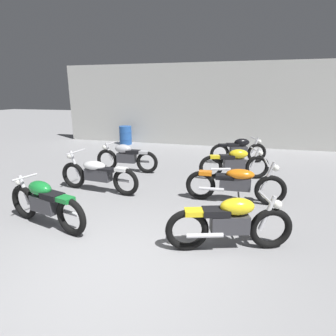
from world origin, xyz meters
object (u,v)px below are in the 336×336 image
object	(u,v)px
motorcycle_left_row_0	(45,202)
motorcycle_left_row_2	(126,157)
motorcycle_right_row_0	(230,222)
motorcycle_right_row_3	(239,150)
motorcycle_right_row_2	(235,163)
motorcycle_right_row_1	(235,183)
oil_drum	(126,135)
motorcycle_left_row_1	(98,174)

from	to	relation	value
motorcycle_left_row_0	motorcycle_left_row_2	bearing A→B (deg)	89.78
motorcycle_right_row_0	motorcycle_right_row_3	xyz separation A→B (m)	(0.07, 5.57, 0.00)
motorcycle_left_row_0	motorcycle_left_row_2	world-z (taller)	same
motorcycle_left_row_0	motorcycle_right_row_2	distance (m)	4.95
motorcycle_right_row_2	motorcycle_right_row_3	xyz separation A→B (m)	(0.09, 1.87, 0.00)
motorcycle_left_row_0	motorcycle_right_row_0	xyz separation A→B (m)	(3.25, 0.06, 0.00)
motorcycle_right_row_1	oil_drum	bearing A→B (deg)	131.18
motorcycle_left_row_2	motorcycle_right_row_0	xyz separation A→B (m)	(3.24, -3.58, 0.00)
motorcycle_right_row_2	oil_drum	distance (m)	6.51
motorcycle_left_row_2	motorcycle_left_row_1	bearing A→B (deg)	-89.36
motorcycle_right_row_1	motorcycle_left_row_1	bearing A→B (deg)	-177.18
motorcycle_right_row_1	oil_drum	distance (m)	7.76
motorcycle_right_row_0	motorcycle_right_row_3	world-z (taller)	same
motorcycle_left_row_2	motorcycle_right_row_3	size ratio (longest dim) A/B	1.04
motorcycle_left_row_1	oil_drum	size ratio (longest dim) A/B	2.55
motorcycle_right_row_1	motorcycle_right_row_3	bearing A→B (deg)	89.48
motorcycle_left_row_0	motorcycle_left_row_2	size ratio (longest dim) A/B	0.98
motorcycle_right_row_2	motorcycle_right_row_3	distance (m)	1.88
motorcycle_left_row_0	motorcycle_right_row_2	bearing A→B (deg)	49.35
motorcycle_left_row_2	oil_drum	xyz separation A→B (m)	(-1.84, 4.21, -0.03)
motorcycle_left_row_1	motorcycle_left_row_2	distance (m)	1.79
motorcycle_right_row_1	motorcycle_left_row_2	bearing A→B (deg)	153.50
motorcycle_right_row_1	oil_drum	xyz separation A→B (m)	(-5.11, 5.84, -0.03)
motorcycle_left_row_1	motorcycle_right_row_1	distance (m)	3.26
motorcycle_right_row_1	motorcycle_right_row_3	world-z (taller)	motorcycle_right_row_1
motorcycle_left_row_1	motorcycle_right_row_0	distance (m)	3.68
motorcycle_right_row_0	motorcycle_right_row_2	bearing A→B (deg)	90.36
motorcycle_left_row_1	motorcycle_right_row_1	xyz separation A→B (m)	(3.25, 0.16, 0.00)
motorcycle_right_row_0	motorcycle_left_row_0	bearing A→B (deg)	-178.89
motorcycle_left_row_0	motorcycle_right_row_1	bearing A→B (deg)	31.50
motorcycle_left_row_0	oil_drum	distance (m)	8.07
motorcycle_left_row_2	motorcycle_right_row_1	bearing A→B (deg)	-26.50
motorcycle_left_row_0	motorcycle_right_row_2	size ratio (longest dim) A/B	1.00
motorcycle_right_row_0	motorcycle_right_row_1	bearing A→B (deg)	88.93
motorcycle_left_row_2	motorcycle_right_row_2	xyz separation A→B (m)	(3.21, 0.11, 0.00)
motorcycle_right_row_1	motorcycle_right_row_0	bearing A→B (deg)	-91.07
motorcycle_left_row_1	motorcycle_right_row_0	xyz separation A→B (m)	(3.22, -1.79, 0.01)
motorcycle_right_row_3	motorcycle_left_row_0	bearing A→B (deg)	-120.51
motorcycle_left_row_1	motorcycle_right_row_2	size ratio (longest dim) A/B	1.12
motorcycle_left_row_2	oil_drum	bearing A→B (deg)	113.60
motorcycle_left_row_2	oil_drum	distance (m)	4.60
motorcycle_left_row_1	motorcycle_right_row_3	size ratio (longest dim) A/B	1.14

